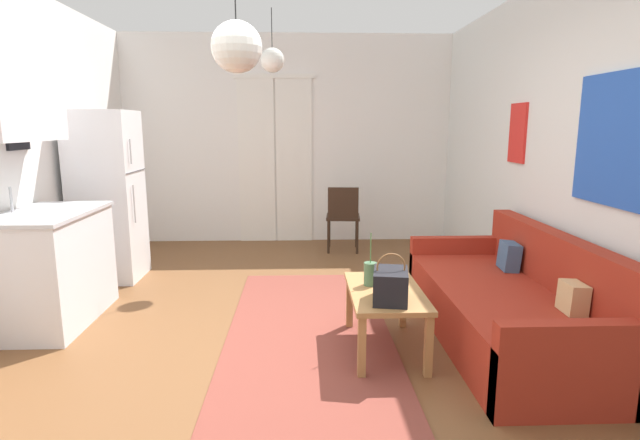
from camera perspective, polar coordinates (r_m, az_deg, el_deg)
name	(u,v)px	position (r m, az deg, el deg)	size (l,w,h in m)	color
ground_plane	(278,358)	(3.70, -4.86, -15.52)	(4.98, 7.63, 0.10)	brown
wall_back	(288,141)	(6.88, -3.74, 9.04)	(4.58, 0.13, 2.78)	white
wall_right	(606,155)	(3.91, 29.93, 6.48)	(0.12, 7.23, 2.78)	silver
area_rug	(309,334)	(3.94, -1.29, -12.90)	(1.25, 3.02, 0.01)	brown
couch	(514,307)	(4.02, 21.33, -9.31)	(0.93, 2.15, 0.81)	maroon
coffee_table	(385,298)	(3.59, 7.51, -8.90)	(0.51, 0.88, 0.45)	#A87542
bamboo_vase	(370,274)	(3.63, 5.78, -6.14)	(0.09, 0.09, 0.39)	#47704C
handbag	(391,285)	(3.32, 8.09, -7.41)	(0.27, 0.33, 0.33)	black
refrigerator	(107,196)	(5.56, -23.20, 2.50)	(0.64, 0.61, 1.74)	white
kitchen_counter	(44,230)	(4.53, -29.11, -1.03)	(0.65, 1.11, 2.06)	silver
accent_chair	(343,215)	(6.28, 2.65, 0.63)	(0.45, 0.43, 0.84)	black
pendant_lamp_near	(237,47)	(2.92, -9.54, 18.99)	(0.28, 0.28, 0.91)	black
pendant_lamp_far	(272,60)	(5.48, -5.49, 17.78)	(0.25, 0.25, 0.65)	black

